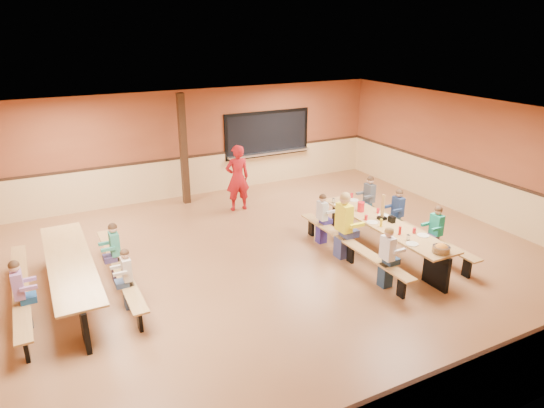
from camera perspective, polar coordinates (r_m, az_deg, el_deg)
ground at (r=9.98m, az=-1.00°, el=-7.38°), size 12.00×12.00×0.00m
room_envelope at (r=9.68m, az=-1.03°, el=-3.76°), size 12.04×10.04×3.02m
kitchen_pass_through at (r=14.78m, az=-0.54°, el=8.02°), size 2.78×0.28×1.38m
structural_post at (r=13.25m, az=-10.36°, el=6.29°), size 0.18×0.18×3.00m
cafeteria_table_main at (r=10.55m, az=12.95°, el=-3.19°), size 1.91×3.70×0.74m
cafeteria_table_second at (r=9.40m, az=-22.55°, el=-7.33°), size 1.91×3.70×0.74m
seated_child_white_left at (r=9.28m, az=13.36°, el=-6.15°), size 0.36×0.29×1.19m
seated_adult_yellow at (r=10.21m, az=8.43°, el=-2.57°), size 0.47×0.38×1.42m
seated_child_grey_left at (r=10.89m, az=5.89°, el=-1.75°), size 0.33×0.27×1.14m
seated_child_teal_right at (r=10.62m, az=18.68°, el=-3.28°), size 0.35×0.28×1.16m
seated_child_navy_right at (r=11.40m, az=14.52°, el=-1.19°), size 0.35×0.29×1.17m
seated_child_char_right at (r=12.12m, az=11.34°, el=0.44°), size 0.36×0.30×1.20m
seated_child_purple_sec at (r=8.84m, az=-27.54°, el=-9.49°), size 0.36×0.29×1.18m
seated_child_green_sec at (r=9.68m, az=-17.92°, el=-5.50°), size 0.35×0.29×1.18m
seated_child_tan_sec at (r=8.75m, az=-16.63°, el=-8.48°), size 0.32×0.26×1.11m
standing_woman at (r=12.71m, az=-4.08°, el=3.08°), size 0.67×0.47×1.76m
punch_pitcher at (r=10.93m, az=10.41°, el=-0.33°), size 0.16×0.16×0.22m
chip_bowl at (r=9.38m, az=19.29°, el=-4.98°), size 0.32×0.32×0.15m
napkin_dispenser at (r=10.49m, az=13.91°, el=-1.76°), size 0.10×0.14×0.13m
condiment_mustard at (r=10.19m, az=12.72°, el=-2.19°), size 0.06×0.06×0.17m
condiment_ketchup at (r=9.91m, az=14.81°, el=-3.05°), size 0.06×0.06×0.17m
table_paddle at (r=10.56m, az=12.85°, el=-1.09°), size 0.16×0.16×0.56m
place_settings at (r=10.45m, az=13.07°, el=-1.83°), size 0.65×3.30×0.11m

